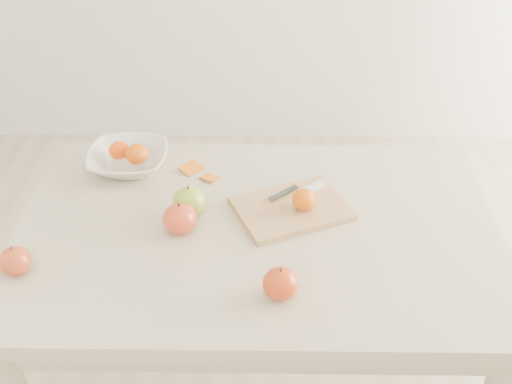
{
  "coord_description": "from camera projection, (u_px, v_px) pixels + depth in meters",
  "views": [
    {
      "loc": [
        0.02,
        -1.26,
        1.74
      ],
      "look_at": [
        0.0,
        0.05,
        0.82
      ],
      "focal_mm": 45.0,
      "sensor_mm": 36.0,
      "label": 1
    }
  ],
  "objects": [
    {
      "name": "apple_red_d",
      "position": [
        15.0,
        261.0,
        1.44
      ],
      "size": [
        0.07,
        0.07,
        0.07
      ],
      "primitive_type": "ellipsoid",
      "color": "#A01215",
      "rests_on": "table"
    },
    {
      "name": "table",
      "position": [
        256.0,
        257.0,
        1.65
      ],
      "size": [
        1.2,
        0.8,
        0.75
      ],
      "color": "#C2B192",
      "rests_on": "ground"
    },
    {
      "name": "paring_knife",
      "position": [
        308.0,
        188.0,
        1.69
      ],
      "size": [
        0.15,
        0.1,
        0.01
      ],
      "color": "white",
      "rests_on": "cutting_board"
    },
    {
      "name": "board_tangerine",
      "position": [
        304.0,
        199.0,
        1.62
      ],
      "size": [
        0.06,
        0.06,
        0.05
      ],
      "primitive_type": "ellipsoid",
      "color": "#DA5807",
      "rests_on": "cutting_board"
    },
    {
      "name": "apple_red_b",
      "position": [
        180.0,
        219.0,
        1.56
      ],
      "size": [
        0.08,
        0.08,
        0.08
      ],
      "primitive_type": "ellipsoid",
      "color": "maroon",
      "rests_on": "table"
    },
    {
      "name": "fruit_bowl",
      "position": [
        128.0,
        160.0,
        1.8
      ],
      "size": [
        0.22,
        0.22,
        0.06
      ],
      "primitive_type": "imported",
      "color": "white",
      "rests_on": "table"
    },
    {
      "name": "cutting_board",
      "position": [
        291.0,
        209.0,
        1.64
      ],
      "size": [
        0.33,
        0.29,
        0.02
      ],
      "primitive_type": "cube",
      "rotation": [
        0.0,
        0.0,
        0.41
      ],
      "color": "tan",
      "rests_on": "table"
    },
    {
      "name": "apple_green",
      "position": [
        189.0,
        201.0,
        1.62
      ],
      "size": [
        0.08,
        0.08,
        0.08
      ],
      "primitive_type": "ellipsoid",
      "color": "#618C13",
      "rests_on": "table"
    },
    {
      "name": "orange_peel_a",
      "position": [
        191.0,
        169.0,
        1.81
      ],
      "size": [
        0.07,
        0.07,
        0.01
      ],
      "primitive_type": "cube",
      "rotation": [
        0.21,
        0.0,
        0.85
      ],
      "color": "#D75E0F",
      "rests_on": "table"
    },
    {
      "name": "bowl_tangerine_near",
      "position": [
        119.0,
        150.0,
        1.8
      ],
      "size": [
        0.06,
        0.06,
        0.05
      ],
      "primitive_type": "ellipsoid",
      "color": "#E43C08",
      "rests_on": "fruit_bowl"
    },
    {
      "name": "bowl_tangerine_far",
      "position": [
        137.0,
        154.0,
        1.78
      ],
      "size": [
        0.06,
        0.06,
        0.06
      ],
      "primitive_type": "ellipsoid",
      "color": "#CE4D07",
      "rests_on": "fruit_bowl"
    },
    {
      "name": "orange_peel_b",
      "position": [
        209.0,
        178.0,
        1.77
      ],
      "size": [
        0.06,
        0.05,
        0.01
      ],
      "primitive_type": "cube",
      "rotation": [
        -0.14,
        0.0,
        -0.54
      ],
      "color": "#E15C0F",
      "rests_on": "table"
    },
    {
      "name": "apple_red_e",
      "position": [
        280.0,
        284.0,
        1.38
      ],
      "size": [
        0.08,
        0.08,
        0.07
      ],
      "primitive_type": "ellipsoid",
      "color": "maroon",
      "rests_on": "table"
    }
  ]
}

